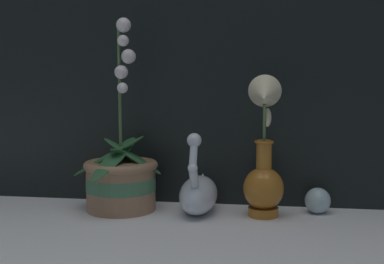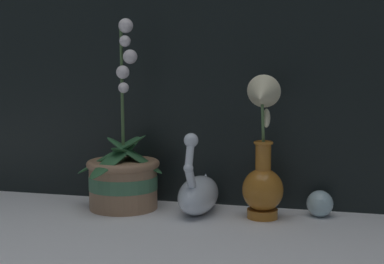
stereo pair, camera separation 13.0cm
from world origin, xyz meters
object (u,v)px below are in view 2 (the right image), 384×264
object	(u,v)px
swan_figurine	(198,192)
orchid_potted_plant	(123,176)
glass_sphere	(320,204)
blue_vase	(263,163)

from	to	relation	value
swan_figurine	orchid_potted_plant	bearing A→B (deg)	-179.74
swan_figurine	glass_sphere	size ratio (longest dim) A/B	3.30
orchid_potted_plant	glass_sphere	size ratio (longest dim) A/B	7.51
glass_sphere	blue_vase	bearing A→B (deg)	-156.07
blue_vase	glass_sphere	world-z (taller)	blue_vase
orchid_potted_plant	blue_vase	distance (m)	0.36
orchid_potted_plant	blue_vase	bearing A→B (deg)	-2.78
blue_vase	orchid_potted_plant	bearing A→B (deg)	177.22
blue_vase	glass_sphere	distance (m)	0.18
blue_vase	glass_sphere	xyz separation A→B (m)	(0.13, 0.06, -0.10)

